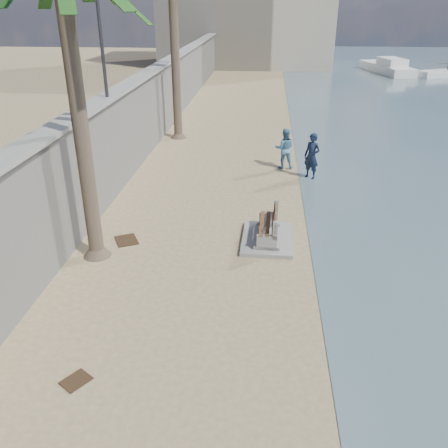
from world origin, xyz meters
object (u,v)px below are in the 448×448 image
object	(u,v)px
sailboat_west	(447,72)
bench_far	(268,229)
yacht_far	(386,69)
person_b	(285,146)
person_a	(312,153)

from	to	relation	value
sailboat_west	bench_far	bearing A→B (deg)	-115.23
bench_far	sailboat_west	xyz separation A→B (m)	(16.89, 35.84, -0.07)
yacht_far	bench_far	bearing A→B (deg)	149.83
bench_far	person_b	size ratio (longest dim) A/B	1.17
person_a	sailboat_west	xyz separation A→B (m)	(15.15, 30.02, -0.74)
bench_far	sailboat_west	world-z (taller)	sailboat_west
person_a	person_b	xyz separation A→B (m)	(-1.08, 1.22, -0.11)
bench_far	person_b	xyz separation A→B (m)	(0.66, 7.05, 0.56)
bench_far	person_b	bearing A→B (deg)	84.63
bench_far	yacht_far	distance (m)	39.64
person_b	sailboat_west	size ratio (longest dim) A/B	0.20
bench_far	sailboat_west	distance (m)	39.62
bench_far	yacht_far	world-z (taller)	yacht_far
person_a	person_b	size ratio (longest dim) A/B	1.11
bench_far	person_b	distance (m)	7.10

